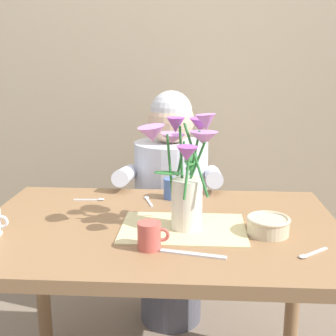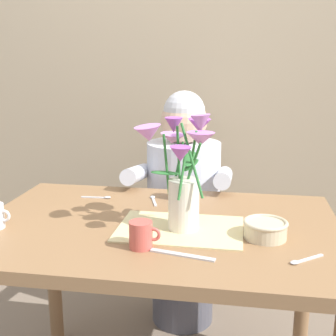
{
  "view_description": "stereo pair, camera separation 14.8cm",
  "coord_description": "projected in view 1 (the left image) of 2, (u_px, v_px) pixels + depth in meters",
  "views": [
    {
      "loc": [
        0.12,
        -1.38,
        1.28
      ],
      "look_at": [
        0.03,
        0.05,
        0.92
      ],
      "focal_mm": 47.61,
      "sensor_mm": 36.0,
      "label": 1
    },
    {
      "loc": [
        0.26,
        -1.37,
        1.28
      ],
      "look_at": [
        0.03,
        0.05,
        0.92
      ],
      "focal_mm": 47.61,
      "sensor_mm": 36.0,
      "label": 2
    }
  ],
  "objects": [
    {
      "name": "wood_panel_backdrop",
      "position": [
        174.0,
        63.0,
        2.37
      ],
      "size": [
        4.0,
        0.1,
        2.5
      ],
      "primitive_type": "cube",
      "color": "tan",
      "rests_on": "ground_plane"
    },
    {
      "name": "dining_table",
      "position": [
        159.0,
        251.0,
        1.5
      ],
      "size": [
        1.2,
        0.8,
        0.74
      ],
      "color": "olive",
      "rests_on": "ground_plane"
    },
    {
      "name": "seated_person",
      "position": [
        171.0,
        212.0,
        2.12
      ],
      "size": [
        0.45,
        0.47,
        1.14
      ],
      "rotation": [
        0.0,
        0.0,
        -0.05
      ],
      "color": "#4C4C56",
      "rests_on": "ground_plane"
    },
    {
      "name": "striped_placemat",
      "position": [
        183.0,
        228.0,
        1.43
      ],
      "size": [
        0.4,
        0.28,
        0.0
      ],
      "primitive_type": "cube",
      "color": "beige",
      "rests_on": "dining_table"
    },
    {
      "name": "flower_vase",
      "position": [
        185.0,
        170.0,
        1.39
      ],
      "size": [
        0.28,
        0.28,
        0.38
      ],
      "color": "silver",
      "rests_on": "dining_table"
    },
    {
      "name": "ceramic_bowl",
      "position": [
        268.0,
        225.0,
        1.39
      ],
      "size": [
        0.14,
        0.14,
        0.06
      ],
      "color": "beige",
      "rests_on": "dining_table"
    },
    {
      "name": "dinner_knife",
      "position": [
        193.0,
        254.0,
        1.25
      ],
      "size": [
        0.19,
        0.06,
        0.0
      ],
      "primitive_type": "cube",
      "rotation": [
        0.0,
        0.0,
        -0.21
      ],
      "color": "silver",
      "rests_on": "dining_table"
    },
    {
      "name": "coffee_cup",
      "position": [
        173.0,
        188.0,
        1.74
      ],
      "size": [
        0.09,
        0.07,
        0.08
      ],
      "color": "#476BB7",
      "rests_on": "dining_table"
    },
    {
      "name": "ceramic_mug",
      "position": [
        150.0,
        236.0,
        1.28
      ],
      "size": [
        0.09,
        0.07,
        0.08
      ],
      "color": "#CC564C",
      "rests_on": "dining_table"
    },
    {
      "name": "spoon_0",
      "position": [
        148.0,
        200.0,
        1.72
      ],
      "size": [
        0.05,
        0.12,
        0.01
      ],
      "color": "silver",
      "rests_on": "dining_table"
    },
    {
      "name": "spoon_1",
      "position": [
        185.0,
        208.0,
        1.62
      ],
      "size": [
        0.05,
        0.12,
        0.01
      ],
      "color": "silver",
      "rests_on": "dining_table"
    },
    {
      "name": "spoon_2",
      "position": [
        309.0,
        254.0,
        1.24
      ],
      "size": [
        0.1,
        0.09,
        0.01
      ],
      "color": "silver",
      "rests_on": "dining_table"
    },
    {
      "name": "spoon_3",
      "position": [
        94.0,
        200.0,
        1.72
      ],
      "size": [
        0.12,
        0.02,
        0.01
      ],
      "color": "silver",
      "rests_on": "dining_table"
    }
  ]
}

